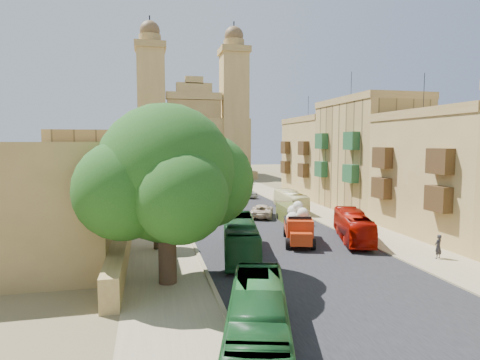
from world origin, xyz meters
name	(u,v)px	position (x,y,z in m)	size (l,w,h in m)	color
ground	(345,294)	(0.00, 0.00, 0.00)	(260.00, 260.00, 0.00)	brown
road_surface	(233,208)	(0.00, 30.00, 0.01)	(14.00, 140.00, 0.01)	black
sidewalk_east	(303,206)	(9.50, 30.00, 0.01)	(5.00, 140.00, 0.01)	#988763
sidewalk_west	(157,211)	(-9.50, 30.00, 0.01)	(5.00, 140.00, 0.01)	#988763
kerb_east	(285,206)	(7.00, 30.00, 0.06)	(0.25, 140.00, 0.12)	#988763
kerb_west	(178,210)	(-7.00, 30.00, 0.06)	(0.25, 140.00, 0.12)	#988763
townhouse_b	(450,173)	(15.95, 11.00, 5.66)	(9.00, 14.00, 14.90)	#A28349
townhouse_c	(368,155)	(15.95, 25.00, 6.91)	(9.00, 14.00, 17.40)	#AD8B4E
townhouse_d	(320,157)	(15.95, 39.00, 6.16)	(9.00, 14.00, 15.90)	#A28349
west_wall	(128,220)	(-12.50, 20.00, 0.90)	(1.00, 40.00, 1.80)	#A28349
west_building_low	(61,190)	(-18.00, 18.00, 4.20)	(10.00, 28.00, 8.40)	olive
west_building_mid	(97,165)	(-18.00, 44.00, 5.00)	(10.00, 22.00, 10.00)	#AD8B4E
church	(192,138)	(0.00, 78.61, 9.52)	(28.00, 22.50, 36.30)	#A28349
ficus_tree	(168,178)	(-9.41, 4.01, 6.30)	(10.65, 9.80, 10.65)	#3A291D
street_tree_a	(156,211)	(-10.00, 12.00, 3.03)	(2.95, 2.95, 4.54)	#3A291D
street_tree_b	(153,190)	(-10.00, 24.00, 3.34)	(3.24, 3.24, 4.99)	#3A291D
street_tree_c	(152,179)	(-10.00, 36.00, 3.42)	(3.33, 3.33, 5.11)	#3A291D
street_tree_d	(151,175)	(-10.00, 48.00, 3.01)	(2.93, 2.93, 4.50)	#3A291D
red_truck	(299,225)	(1.65, 11.36, 1.50)	(3.74, 6.15, 3.40)	#B82F0E
olive_pickup	(290,214)	(4.03, 20.00, 0.87)	(2.15, 4.40, 1.78)	#4A541F
bus_green_south	(258,325)	(-6.50, -5.29, 1.32)	(2.21, 9.45, 2.63)	#1A5223
bus_green_north	(240,237)	(-4.00, 8.66, 1.38)	(2.32, 9.92, 2.76)	#174920
bus_red_east	(353,226)	(6.50, 11.07, 1.24)	(2.08, 8.89, 2.48)	#930A02
bus_cream_east	(290,201)	(6.50, 26.56, 1.23)	(2.07, 8.86, 2.47)	#FAEFAE
car_blue_a	(236,224)	(-2.33, 17.64, 0.56)	(1.31, 3.26, 1.11)	#3964AB
car_white_a	(228,203)	(-0.50, 30.90, 0.60)	(1.28, 3.66, 1.21)	silver
car_cream	(262,211)	(1.92, 23.29, 0.71)	(2.37, 5.14, 1.43)	beige
car_dkblue	(195,193)	(-3.44, 41.94, 0.57)	(1.59, 3.90, 1.13)	#1A1848
car_white_b	(247,193)	(4.10, 39.25, 0.69)	(1.64, 4.08, 1.39)	silver
car_blue_b	(199,181)	(-0.50, 61.10, 0.70)	(1.48, 4.24, 1.40)	teal
pedestrian_a	(438,247)	(9.80, 4.74, 0.88)	(0.64, 0.42, 1.76)	black
pedestrian_c	(357,227)	(7.50, 12.11, 0.90)	(1.05, 0.44, 1.79)	#29282E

